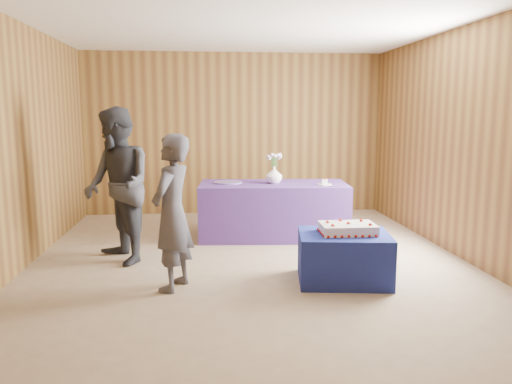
{
  "coord_description": "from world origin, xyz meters",
  "views": [
    {
      "loc": [
        -0.49,
        -5.48,
        1.7
      ],
      "look_at": [
        0.08,
        0.1,
        0.81
      ],
      "focal_mm": 35.0,
      "sensor_mm": 36.0,
      "label": 1
    }
  ],
  "objects": [
    {
      "name": "ground",
      "position": [
        0.0,
        0.0,
        0.0
      ],
      "size": [
        6.0,
        6.0,
        0.0
      ],
      "primitive_type": "plane",
      "color": "gray",
      "rests_on": "ground"
    },
    {
      "name": "room_shell",
      "position": [
        0.0,
        0.0,
        1.8
      ],
      "size": [
        5.04,
        6.04,
        2.72
      ],
      "color": "brown",
      "rests_on": "ground"
    },
    {
      "name": "cake_table",
      "position": [
        0.89,
        -0.7,
        0.25
      ],
      "size": [
        0.99,
        0.82,
        0.5
      ],
      "primitive_type": "cube",
      "rotation": [
        0.0,
        0.0,
        -0.14
      ],
      "color": "navy",
      "rests_on": "ground"
    },
    {
      "name": "serving_table",
      "position": [
        0.43,
        1.22,
        0.38
      ],
      "size": [
        2.07,
        1.06,
        0.75
      ],
      "primitive_type": "cube",
      "rotation": [
        0.0,
        0.0,
        -0.08
      ],
      "color": "#4F2F82",
      "rests_on": "ground"
    },
    {
      "name": "sheet_cake",
      "position": [
        0.93,
        -0.69,
        0.55
      ],
      "size": [
        0.58,
        0.4,
        0.13
      ],
      "rotation": [
        0.0,
        0.0,
        -0.02
      ],
      "color": "white",
      "rests_on": "cake_table"
    },
    {
      "name": "vase",
      "position": [
        0.44,
        1.21,
        0.87
      ],
      "size": [
        0.24,
        0.24,
        0.23
      ],
      "primitive_type": "imported",
      "rotation": [
        0.0,
        0.0,
        -0.11
      ],
      "color": "white",
      "rests_on": "serving_table"
    },
    {
      "name": "flower_spray",
      "position": [
        0.44,
        1.21,
        1.12
      ],
      "size": [
        0.21,
        0.21,
        0.16
      ],
      "color": "#2C6829",
      "rests_on": "vase"
    },
    {
      "name": "platter",
      "position": [
        -0.19,
        1.31,
        0.76
      ],
      "size": [
        0.5,
        0.5,
        0.02
      ],
      "primitive_type": "cylinder",
      "rotation": [
        0.0,
        0.0,
        0.34
      ],
      "color": "#6952A5",
      "rests_on": "serving_table"
    },
    {
      "name": "plate",
      "position": [
        1.1,
        1.01,
        0.76
      ],
      "size": [
        0.2,
        0.2,
        0.01
      ],
      "primitive_type": "cylinder",
      "rotation": [
        0.0,
        0.0,
        0.06
      ],
      "color": "silver",
      "rests_on": "serving_table"
    },
    {
      "name": "cake_slice",
      "position": [
        1.1,
        1.01,
        0.8
      ],
      "size": [
        0.08,
        0.07,
        0.09
      ],
      "rotation": [
        0.0,
        0.0,
        -0.12
      ],
      "color": "white",
      "rests_on": "plate"
    },
    {
      "name": "knife",
      "position": [
        1.13,
        0.83,
        0.75
      ],
      "size": [
        0.26,
        0.04,
        0.0
      ],
      "primitive_type": "cube",
      "rotation": [
        0.0,
        0.0,
        -0.06
      ],
      "color": "#B9BABE",
      "rests_on": "serving_table"
    },
    {
      "name": "guest_left",
      "position": [
        -0.82,
        -0.74,
        0.76
      ],
      "size": [
        0.54,
        0.65,
        1.51
      ],
      "primitive_type": "imported",
      "rotation": [
        0.0,
        0.0,
        -1.96
      ],
      "color": "#3C3C47",
      "rests_on": "ground"
    },
    {
      "name": "guest_right",
      "position": [
        -1.48,
        0.21,
        0.89
      ],
      "size": [
        1.02,
        1.09,
        1.78
      ],
      "primitive_type": "imported",
      "rotation": [
        0.0,
        0.0,
        -1.05
      ],
      "color": "#2E3038",
      "rests_on": "ground"
    }
  ]
}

